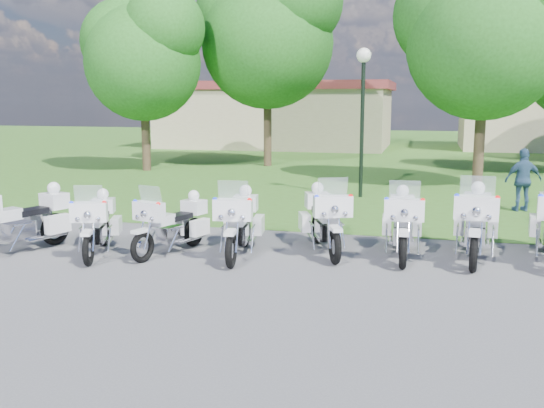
% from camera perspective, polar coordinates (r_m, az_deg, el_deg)
% --- Properties ---
extents(ground, '(100.00, 100.00, 0.00)m').
position_cam_1_polar(ground, '(11.27, -4.02, -5.67)').
color(ground, '#535357').
rests_on(ground, ground).
extents(grass_lawn, '(100.00, 48.00, 0.01)m').
position_cam_1_polar(grass_lawn, '(37.58, 9.06, 5.10)').
color(grass_lawn, '#3A621E').
rests_on(grass_lawn, ground).
extents(motorcycle_1, '(1.28, 2.31, 1.61)m').
position_cam_1_polar(motorcycle_1, '(12.96, -22.37, -1.28)').
color(motorcycle_1, black).
rests_on(motorcycle_1, ground).
extents(motorcycle_2, '(1.16, 2.09, 1.46)m').
position_cam_1_polar(motorcycle_2, '(12.35, -16.12, -1.74)').
color(motorcycle_2, black).
rests_on(motorcycle_2, ground).
extents(motorcycle_3, '(1.08, 2.06, 1.42)m').
position_cam_1_polar(motorcycle_3, '(12.11, -9.28, -1.78)').
color(motorcycle_3, black).
rests_on(motorcycle_3, ground).
extents(motorcycle_4, '(0.96, 2.33, 1.57)m').
position_cam_1_polar(motorcycle_4, '(11.79, -3.04, -1.69)').
color(motorcycle_4, black).
rests_on(motorcycle_4, ground).
extents(motorcycle_5, '(1.31, 2.25, 1.59)m').
position_cam_1_polar(motorcycle_5, '(12.09, 4.94, -1.39)').
color(motorcycle_5, black).
rests_on(motorcycle_5, ground).
extents(motorcycle_6, '(0.84, 2.34, 1.57)m').
position_cam_1_polar(motorcycle_6, '(11.99, 12.18, -1.69)').
color(motorcycle_6, black).
rests_on(motorcycle_6, ground).
extents(motorcycle_7, '(0.95, 2.51, 1.68)m').
position_cam_1_polar(motorcycle_7, '(12.17, 18.64, -1.60)').
color(motorcycle_7, black).
rests_on(motorcycle_7, ground).
extents(lamp_post, '(0.44, 0.44, 4.53)m').
position_cam_1_polar(lamp_post, '(18.85, 8.57, 10.88)').
color(lamp_post, black).
rests_on(lamp_post, ground).
extents(tree_0, '(5.64, 4.81, 7.51)m').
position_cam_1_polar(tree_0, '(26.53, -12.12, 13.84)').
color(tree_0, '#38281C').
rests_on(tree_0, ground).
extents(tree_1, '(6.88, 5.87, 9.18)m').
position_cam_1_polar(tree_1, '(27.91, -0.52, 16.11)').
color(tree_1, '#38281C').
rests_on(tree_1, ground).
extents(tree_2, '(6.13, 5.23, 8.17)m').
position_cam_1_polar(tree_2, '(22.26, 19.36, 15.46)').
color(tree_2, '#38281C').
rests_on(tree_2, ground).
extents(building_west, '(14.56, 8.32, 4.10)m').
position_cam_1_polar(building_west, '(39.46, 0.49, 8.44)').
color(building_west, tan).
rests_on(building_west, ground).
extents(bystander_c, '(1.08, 0.69, 1.71)m').
position_cam_1_polar(bystander_c, '(17.71, 22.57, 2.08)').
color(bystander_c, '#305175').
rests_on(bystander_c, ground).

